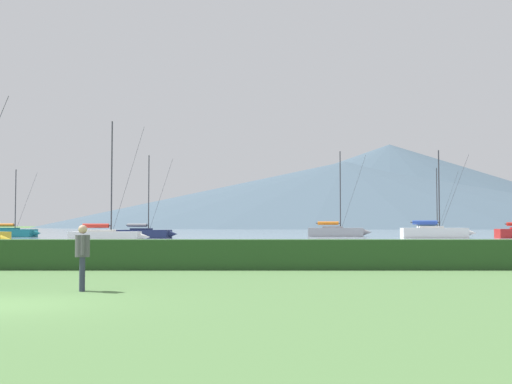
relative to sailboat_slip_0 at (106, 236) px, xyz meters
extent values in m
cube|color=#8499A8|center=(8.28, 90.09, -0.62)|extent=(320.00, 246.00, 0.00)
cube|color=#284C23|center=(8.28, -35.91, -0.07)|extent=(80.00, 1.20, 1.10)
cube|color=white|center=(-0.10, 0.00, -0.13)|extent=(6.30, 2.29, 0.98)
cone|color=white|center=(3.47, -0.08, -0.13)|extent=(1.09, 0.86, 0.84)
cube|color=silver|center=(-0.46, 0.01, 0.23)|extent=(2.36, 1.56, 0.63)
cylinder|color=#333338|center=(0.44, -0.01, 5.20)|extent=(0.13, 0.13, 10.56)
cylinder|color=#333338|center=(-0.97, 0.02, 0.90)|extent=(2.82, 0.18, 0.11)
cylinder|color=red|center=(-0.97, 0.02, 0.90)|extent=(2.40, 0.45, 0.39)
cylinder|color=#333338|center=(1.91, -0.05, 4.93)|extent=(2.97, 0.10, 10.04)
cube|color=gold|center=(38.95, 34.57, -0.11)|extent=(6.66, 2.92, 1.01)
cone|color=gold|center=(42.62, 34.16, -0.11)|extent=(1.20, 0.98, 0.86)
cube|color=gold|center=(38.58, 34.61, 0.26)|extent=(2.56, 1.81, 0.65)
cylinder|color=#333338|center=(39.50, 34.51, 4.52)|extent=(0.13, 0.13, 9.16)
cylinder|color=#333338|center=(38.06, 34.67, 0.95)|extent=(2.90, 0.43, 0.11)
cylinder|color=#2847A3|center=(38.06, 34.67, 0.95)|extent=(2.50, 0.68, 0.41)
cylinder|color=#333338|center=(41.01, 34.34, 4.29)|extent=(3.05, 0.37, 8.71)
cube|color=#9E9EA3|center=(24.43, 29.66, -0.04)|extent=(7.65, 3.55, 1.16)
cone|color=#9E9EA3|center=(28.60, 29.06, -0.04)|extent=(1.39, 1.15, 0.98)
cube|color=gray|center=(24.01, 29.72, 0.38)|extent=(2.96, 2.14, 0.74)
cylinder|color=#333338|center=(25.05, 29.57, 5.48)|extent=(0.15, 0.15, 10.94)
cylinder|color=#333338|center=(23.41, 29.80, 1.17)|extent=(3.30, 0.60, 0.13)
cylinder|color=orange|center=(23.41, 29.80, 1.17)|extent=(2.86, 0.86, 0.46)
cylinder|color=#333338|center=(26.77, 29.32, 5.21)|extent=(3.47, 0.53, 10.40)
cube|color=navy|center=(0.27, 18.88, -0.12)|extent=(6.62, 3.37, 0.99)
cone|color=navy|center=(3.81, 18.16, -0.12)|extent=(1.23, 1.04, 0.84)
cube|color=#1B2449|center=(-0.08, 18.95, 0.24)|extent=(2.60, 1.95, 0.63)
cylinder|color=#333338|center=(0.80, 18.77, 4.61)|extent=(0.13, 0.13, 9.37)
cylinder|color=#333338|center=(-0.59, 19.05, 0.92)|extent=(2.81, 0.67, 0.11)
cylinder|color=gray|center=(-0.59, 19.05, 0.92)|extent=(2.45, 0.87, 0.40)
cylinder|color=#333338|center=(2.26, 18.48, 4.37)|extent=(2.95, 0.62, 8.91)
cube|color=white|center=(35.01, 19.48, -0.02)|extent=(7.78, 2.98, 1.21)
cone|color=white|center=(39.39, 19.28, -0.02)|extent=(1.36, 1.08, 1.02)
cube|color=silver|center=(34.58, 19.50, 0.42)|extent=(2.93, 1.97, 0.77)
cylinder|color=#333338|center=(35.67, 19.45, 5.00)|extent=(0.15, 0.15, 9.92)
cylinder|color=#333338|center=(33.95, 19.53, 1.25)|extent=(3.45, 0.29, 0.13)
cylinder|color=#2847A3|center=(33.95, 19.53, 1.25)|extent=(2.95, 0.62, 0.48)
cylinder|color=#333338|center=(37.48, 19.37, 4.75)|extent=(3.64, 0.20, 9.44)
cube|color=#19707A|center=(-18.15, 25.85, -0.12)|extent=(6.67, 3.30, 1.00)
cone|color=#19707A|center=(-14.57, 25.19, -0.12)|extent=(1.23, 1.04, 0.85)
cube|color=#16646E|center=(-18.51, 25.91, 0.25)|extent=(2.61, 1.93, 0.64)
cylinder|color=#333338|center=(-17.62, 25.75, 4.04)|extent=(0.13, 0.13, 8.22)
cylinder|color=#333338|center=(-19.03, 26.01, 0.93)|extent=(2.84, 0.62, 0.11)
cylinder|color=orange|center=(-19.03, 26.01, 0.93)|extent=(2.47, 0.83, 0.40)
cylinder|color=#333338|center=(-16.14, 25.48, 3.83)|extent=(2.99, 0.57, 7.82)
cone|color=gold|center=(-0.65, -22.33, -0.01)|extent=(1.48, 1.25, 1.03)
cylinder|color=#2D3347|center=(9.31, -44.12, -0.20)|extent=(0.14, 0.14, 0.85)
cylinder|color=#2D3347|center=(9.26, -43.94, -0.20)|extent=(0.14, 0.14, 0.85)
cylinder|color=#4C4C51|center=(9.28, -44.03, 0.50)|extent=(0.36, 0.36, 0.55)
cylinder|color=#4C4C51|center=(9.35, -44.26, 0.53)|extent=(0.09, 0.09, 0.50)
cylinder|color=#4C4C51|center=(9.22, -43.80, 0.53)|extent=(0.09, 0.09, 0.50)
sphere|color=tan|center=(9.28, -44.03, 0.92)|extent=(0.22, 0.22, 0.22)
cone|color=#425666|center=(91.47, 326.13, 23.42)|extent=(272.25, 272.25, 48.08)
cone|color=#425666|center=(62.14, 302.62, 17.29)|extent=(326.21, 326.21, 35.82)
camera|label=1|loc=(13.62, -60.74, 1.05)|focal=46.84mm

